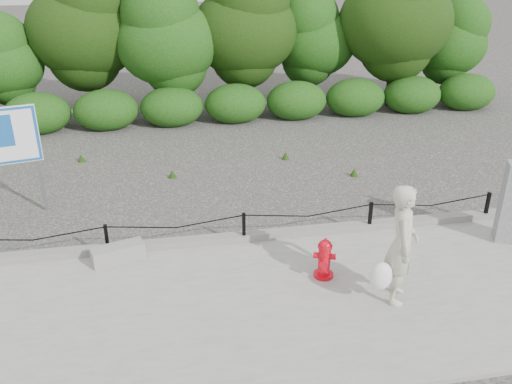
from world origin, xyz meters
name	(u,v)px	position (x,y,z in m)	size (l,w,h in m)	color
ground	(244,245)	(0.00, 0.00, 0.00)	(90.00, 90.00, 0.00)	#2D2B28
sidewalk	(265,307)	(0.00, -2.00, 0.04)	(14.00, 4.00, 0.08)	gray
curb	(244,237)	(0.00, 0.05, 0.15)	(14.00, 0.22, 0.14)	slate
chain_barrier	(244,224)	(0.00, 0.00, 0.46)	(10.06, 0.06, 0.60)	black
treeline	(225,30)	(0.87, 8.94, 2.67)	(19.95, 4.02, 5.16)	black
fire_hydrant	(324,259)	(1.14, -1.41, 0.43)	(0.44, 0.44, 0.73)	red
pedestrian	(400,246)	(2.07, -2.20, 1.03)	(0.88, 0.84, 1.96)	beige
concrete_block	(118,253)	(-2.31, -0.25, 0.23)	(0.92, 0.32, 0.29)	gray
advertising_sign	(0,142)	(-4.54, 2.06, 1.65)	(1.44, 0.39, 2.34)	slate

